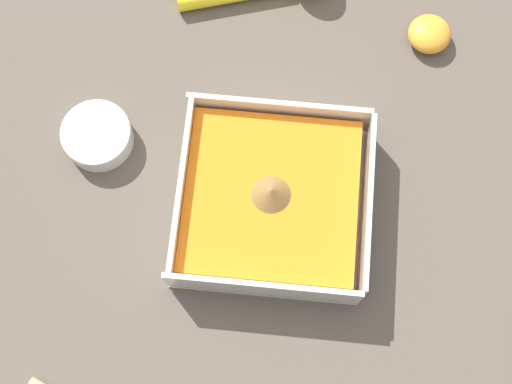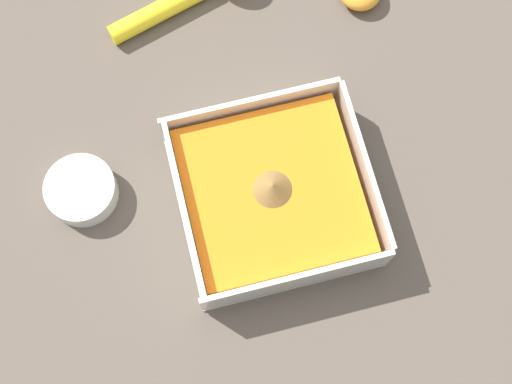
{
  "view_description": "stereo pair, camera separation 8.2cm",
  "coord_description": "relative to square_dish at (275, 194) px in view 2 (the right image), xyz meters",
  "views": [
    {
      "loc": [
        -0.01,
        0.28,
        0.82
      ],
      "look_at": [
        0.02,
        0.04,
        0.03
      ],
      "focal_mm": 50.0,
      "sensor_mm": 36.0,
      "label": 1
    },
    {
      "loc": [
        0.08,
        0.27,
        0.82
      ],
      "look_at": [
        0.02,
        0.04,
        0.03
      ],
      "focal_mm": 50.0,
      "sensor_mm": 36.0,
      "label": 2
    }
  ],
  "objects": [
    {
      "name": "spice_bowl",
      "position": [
        0.22,
        -0.06,
        -0.01
      ],
      "size": [
        0.08,
        0.08,
        0.03
      ],
      "color": "silver",
      "rests_on": "ground_plane"
    },
    {
      "name": "ground_plane",
      "position": [
        0.0,
        -0.04,
        -0.03
      ],
      "size": [
        4.0,
        4.0,
        0.0
      ],
      "primitive_type": "plane",
      "color": "brown"
    },
    {
      "name": "square_dish",
      "position": [
        0.0,
        0.0,
        0.0
      ],
      "size": [
        0.22,
        0.22,
        0.07
      ],
      "color": "silver",
      "rests_on": "ground_plane"
    }
  ]
}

